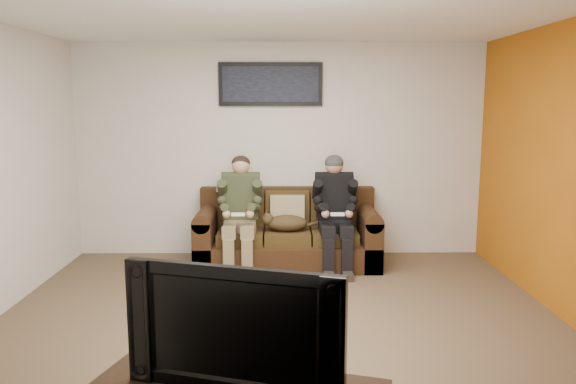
{
  "coord_description": "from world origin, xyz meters",
  "views": [
    {
      "loc": [
        0.03,
        -4.65,
        1.89
      ],
      "look_at": [
        0.09,
        1.2,
        0.95
      ],
      "focal_mm": 35.0,
      "sensor_mm": 36.0,
      "label": 1
    }
  ],
  "objects_px": {
    "person_left": "(240,206)",
    "person_right": "(335,206)",
    "sofa": "(287,236)",
    "framed_poster": "(271,84)",
    "television": "(240,322)",
    "cat": "(285,223)"
  },
  "relations": [
    {
      "from": "cat",
      "to": "sofa",
      "type": "bearing_deg",
      "value": 81.73
    },
    {
      "from": "sofa",
      "to": "television",
      "type": "bearing_deg",
      "value": -94.12
    },
    {
      "from": "person_right",
      "to": "framed_poster",
      "type": "relative_size",
      "value": 1.03
    },
    {
      "from": "person_left",
      "to": "person_right",
      "type": "distance_m",
      "value": 1.08
    },
    {
      "from": "television",
      "to": "person_left",
      "type": "bearing_deg",
      "value": 110.98
    },
    {
      "from": "person_left",
      "to": "television",
      "type": "bearing_deg",
      "value": -85.72
    },
    {
      "from": "sofa",
      "to": "person_left",
      "type": "distance_m",
      "value": 0.69
    },
    {
      "from": "person_right",
      "to": "cat",
      "type": "height_order",
      "value": "person_right"
    },
    {
      "from": "person_right",
      "to": "cat",
      "type": "distance_m",
      "value": 0.6
    },
    {
      "from": "framed_poster",
      "to": "person_right",
      "type": "bearing_deg",
      "value": -37.37
    },
    {
      "from": "television",
      "to": "framed_poster",
      "type": "bearing_deg",
      "value": 105.71
    },
    {
      "from": "cat",
      "to": "framed_poster",
      "type": "xyz_separation_m",
      "value": [
        -0.17,
        0.57,
        1.58
      ]
    },
    {
      "from": "sofa",
      "to": "person_left",
      "type": "bearing_deg",
      "value": -162.01
    },
    {
      "from": "sofa",
      "to": "television",
      "type": "distance_m",
      "value": 3.81
    },
    {
      "from": "cat",
      "to": "framed_poster",
      "type": "height_order",
      "value": "framed_poster"
    },
    {
      "from": "sofa",
      "to": "framed_poster",
      "type": "height_order",
      "value": "framed_poster"
    },
    {
      "from": "framed_poster",
      "to": "television",
      "type": "height_order",
      "value": "framed_poster"
    },
    {
      "from": "cat",
      "to": "television",
      "type": "distance_m",
      "value": 3.61
    },
    {
      "from": "sofa",
      "to": "cat",
      "type": "bearing_deg",
      "value": -98.27
    },
    {
      "from": "cat",
      "to": "television",
      "type": "xyz_separation_m",
      "value": [
        -0.25,
        -3.59,
        0.27
      ]
    },
    {
      "from": "person_left",
      "to": "person_right",
      "type": "bearing_deg",
      "value": 0.02
    },
    {
      "from": "person_left",
      "to": "framed_poster",
      "type": "height_order",
      "value": "framed_poster"
    }
  ]
}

